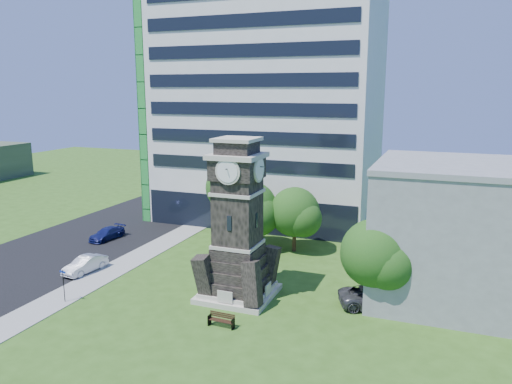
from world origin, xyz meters
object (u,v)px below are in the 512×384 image
at_px(clock_tower, 238,230).
at_px(street_sign, 63,282).
at_px(car_street_north, 107,234).
at_px(car_east_lot, 376,297).
at_px(park_bench, 222,319).
at_px(car_street_mid, 85,265).

height_order(clock_tower, street_sign, clock_tower).
relative_size(car_street_north, street_sign, 1.69).
distance_m(car_east_lot, street_sign, 23.18).
height_order(park_bench, street_sign, street_sign).
xyz_separation_m(car_street_mid, car_east_lot, (24.65, 1.96, 0.06)).
distance_m(car_street_mid, park_bench, 16.18).
bearing_deg(car_street_north, clock_tower, -17.25).
bearing_deg(car_east_lot, park_bench, 104.13).
xyz_separation_m(car_east_lot, street_sign, (-21.89, -7.60, 0.83)).
height_order(car_street_mid, car_east_lot, car_east_lot).
relative_size(clock_tower, park_bench, 6.61).
bearing_deg(clock_tower, car_east_lot, 10.34).
bearing_deg(car_east_lot, car_street_north, 54.16).
bearing_deg(car_street_mid, clock_tower, 6.58).
height_order(car_street_north, car_east_lot, car_east_lot).
xyz_separation_m(car_street_north, car_east_lot, (29.07, -6.78, 0.14)).
bearing_deg(clock_tower, car_street_mid, -179.60).
bearing_deg(car_street_mid, car_east_lot, 10.73).
bearing_deg(car_street_mid, park_bench, -11.71).
xyz_separation_m(car_street_mid, car_street_north, (-4.42, 8.74, -0.07)).
xyz_separation_m(clock_tower, car_street_mid, (-14.44, -0.10, -4.59)).
distance_m(car_street_mid, car_street_north, 9.80).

